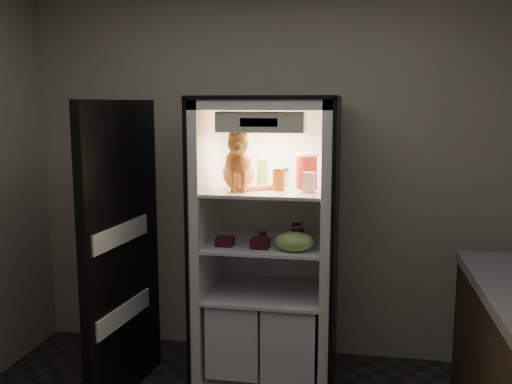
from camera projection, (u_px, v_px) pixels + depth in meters
room_shell at (215, 156)px, 2.30m from camera, size 3.60×3.60×3.60m
refrigerator at (268, 262)px, 3.77m from camera, size 0.90×0.72×1.88m
fridge_door at (122, 253)px, 3.51m from camera, size 0.15×0.87×1.85m
tabby_cat at (239, 166)px, 3.56m from camera, size 0.36×0.39×0.40m
parmesan_shaker at (262, 173)px, 3.71m from camera, size 0.07×0.07×0.18m
mayo_tub at (282, 177)px, 3.72m from camera, size 0.09×0.09×0.13m
salsa_jar at (279, 179)px, 3.55m from camera, size 0.08×0.08×0.14m
pepper_jar at (307, 171)px, 3.63m from camera, size 0.14×0.14×0.23m
cream_carton at (309, 183)px, 3.46m from camera, size 0.07×0.07×0.12m
soda_can_a at (296, 230)px, 3.76m from camera, size 0.07×0.07×0.12m
soda_can_b at (299, 236)px, 3.62m from camera, size 0.06×0.06×0.11m
soda_can_c at (297, 236)px, 3.62m from camera, size 0.06×0.06×0.11m
condiment_jar at (262, 236)px, 3.69m from camera, size 0.06×0.06×0.08m
grape_bag at (294, 242)px, 3.45m from camera, size 0.24×0.17×0.12m
berry_box_left at (225, 241)px, 3.60m from camera, size 0.11×0.11×0.05m
berry_box_right at (260, 243)px, 3.54m from camera, size 0.11×0.11×0.06m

